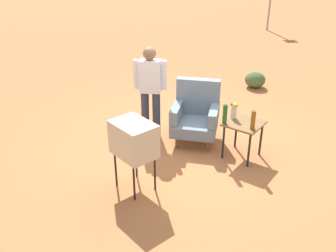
% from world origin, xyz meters
% --- Properties ---
extents(ground_plane, '(60.00, 60.00, 0.00)m').
position_xyz_m(ground_plane, '(0.00, 0.00, 0.00)').
color(ground_plane, '#B76B3D').
extents(armchair, '(1.01, 1.02, 1.06)m').
position_xyz_m(armchair, '(0.07, 0.21, 0.50)').
color(armchair, brown).
rests_on(armchair, ground).
extents(side_table, '(0.56, 0.56, 0.62)m').
position_xyz_m(side_table, '(1.00, 0.16, 0.53)').
color(side_table, black).
rests_on(side_table, ground).
extents(tv_on_stand, '(0.68, 0.56, 1.03)m').
position_xyz_m(tv_on_stand, '(0.17, -1.53, 0.78)').
color(tv_on_stand, black).
rests_on(tv_on_stand, ground).
extents(person_standing, '(0.50, 0.37, 1.64)m').
position_xyz_m(person_standing, '(-0.64, -0.15, 0.94)').
color(person_standing, '#2D3347').
rests_on(person_standing, ground).
extents(bottle_tall_amber, '(0.07, 0.07, 0.30)m').
position_xyz_m(bottle_tall_amber, '(1.20, 0.03, 0.77)').
color(bottle_tall_amber, brown).
rests_on(bottle_tall_amber, side_table).
extents(bottle_wine_green, '(0.07, 0.07, 0.32)m').
position_xyz_m(bottle_wine_green, '(0.77, -0.06, 0.78)').
color(bottle_wine_green, '#1E5623').
rests_on(bottle_wine_green, side_table).
extents(flower_vase, '(0.15, 0.10, 0.27)m').
position_xyz_m(flower_vase, '(0.78, 0.21, 0.76)').
color(flower_vase, silver).
rests_on(flower_vase, side_table).
extents(shrub_near, '(0.49, 0.49, 0.38)m').
position_xyz_m(shrub_near, '(-0.19, 3.33, 0.19)').
color(shrub_near, '#475B33').
rests_on(shrub_near, ground).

